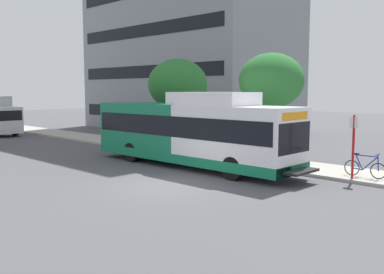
{
  "coord_description": "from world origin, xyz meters",
  "views": [
    {
      "loc": [
        -11.14,
        -12.17,
        3.72
      ],
      "look_at": [
        2.89,
        1.45,
        1.6
      ],
      "focal_mm": 40.14,
      "sensor_mm": 36.0,
      "label": 1
    }
  ],
  "objects_px": {
    "bus_stop_sign_pole": "(353,142)",
    "street_tree_near_stop": "(271,81)",
    "bicycle_parked": "(365,167)",
    "transit_bus": "(191,132)",
    "street_tree_mid_block": "(178,84)"
  },
  "relations": [
    {
      "from": "transit_bus",
      "to": "street_tree_mid_block",
      "type": "xyz_separation_m",
      "value": [
        4.15,
        5.24,
        2.41
      ]
    },
    {
      "from": "bus_stop_sign_pole",
      "to": "street_tree_near_stop",
      "type": "xyz_separation_m",
      "value": [
        1.88,
        5.27,
        2.57
      ]
    },
    {
      "from": "bicycle_parked",
      "to": "street_tree_near_stop",
      "type": "xyz_separation_m",
      "value": [
        1.32,
        5.57,
        3.66
      ]
    },
    {
      "from": "bicycle_parked",
      "to": "street_tree_mid_block",
      "type": "height_order",
      "value": "street_tree_mid_block"
    },
    {
      "from": "bicycle_parked",
      "to": "street_tree_mid_block",
      "type": "bearing_deg",
      "value": 83.28
    },
    {
      "from": "street_tree_near_stop",
      "to": "street_tree_mid_block",
      "type": "relative_size",
      "value": 0.99
    },
    {
      "from": "transit_bus",
      "to": "bus_stop_sign_pole",
      "type": "bearing_deg",
      "value": -73.77
    },
    {
      "from": "street_tree_near_stop",
      "to": "street_tree_mid_block",
      "type": "height_order",
      "value": "street_tree_mid_block"
    },
    {
      "from": "transit_bus",
      "to": "street_tree_near_stop",
      "type": "xyz_separation_m",
      "value": [
        3.97,
        -1.92,
        2.51
      ]
    },
    {
      "from": "bus_stop_sign_pole",
      "to": "street_tree_mid_block",
      "type": "xyz_separation_m",
      "value": [
        2.06,
        12.43,
        2.46
      ]
    },
    {
      "from": "transit_bus",
      "to": "bus_stop_sign_pole",
      "type": "height_order",
      "value": "transit_bus"
    },
    {
      "from": "transit_bus",
      "to": "bicycle_parked",
      "type": "xyz_separation_m",
      "value": [
        2.65,
        -7.48,
        -1.14
      ]
    },
    {
      "from": "bus_stop_sign_pole",
      "to": "bicycle_parked",
      "type": "height_order",
      "value": "bus_stop_sign_pole"
    },
    {
      "from": "transit_bus",
      "to": "street_tree_mid_block",
      "type": "height_order",
      "value": "street_tree_mid_block"
    },
    {
      "from": "transit_bus",
      "to": "street_tree_near_stop",
      "type": "relative_size",
      "value": 2.22
    }
  ]
}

